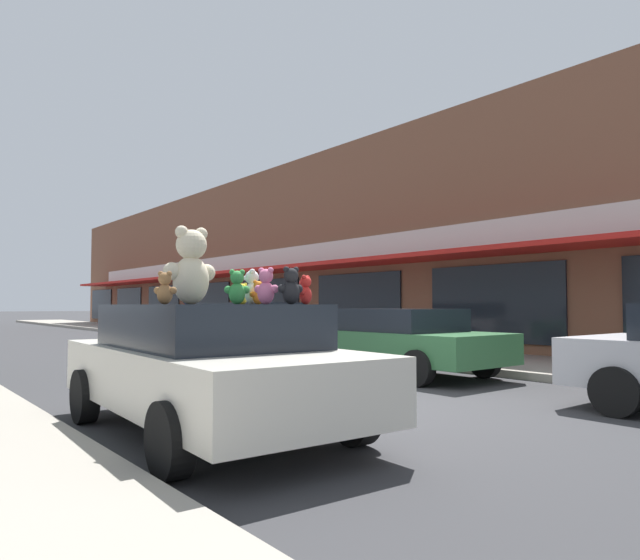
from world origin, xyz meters
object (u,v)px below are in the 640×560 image
Objects in this scene: plush_art_car at (208,364)px; parked_car_far_right at (248,326)px; teddy_bear_pink at (266,287)px; teddy_bear_brown at (165,288)px; teddy_bear_orange at (258,293)px; teddy_bear_green at (237,288)px; teddy_bear_blue at (187,294)px; parked_car_far_center at (399,339)px; teddy_bear_giant at (191,267)px; teddy_bear_red at (306,290)px; teddy_bear_white at (252,287)px; teddy_bear_yellow at (242,294)px; teddy_bear_black at (291,286)px.

plush_art_car is 0.99× the size of parked_car_far_right.
teddy_bear_pink is at bearing -120.24° from parked_car_far_right.
teddy_bear_brown is 1.21× the size of teddy_bear_orange.
teddy_bear_green is at bearing -4.73° from teddy_bear_orange.
parked_car_far_center is at bearing -94.63° from teddy_bear_blue.
teddy_bear_blue is (0.01, 0.56, 0.75)m from plush_art_car.
teddy_bear_brown is (-0.70, -0.47, 0.78)m from plush_art_car.
teddy_bear_giant is 2.89× the size of teddy_bear_red.
plush_art_car is 14.00× the size of teddy_bear_brown.
teddy_bear_green is 5.81m from parked_car_far_center.
teddy_bear_giant reaches higher than teddy_bear_white.
teddy_bear_green reaches higher than parked_car_far_right.
plush_art_car is at bearing -40.70° from teddy_bear_green.
teddy_bear_red is at bearing -145.91° from teddy_bear_brown.
teddy_bear_white is at bearing -94.30° from teddy_bear_orange.
teddy_bear_giant is 0.64m from teddy_bear_yellow.
teddy_bear_green is (0.18, -0.70, -0.24)m from teddy_bear_giant.
teddy_bear_white reaches higher than teddy_bear_pink.
teddy_bear_yellow is at bearing -97.55° from teddy_bear_green.
teddy_bear_orange is (0.35, -0.97, 0.01)m from teddy_bear_blue.
parked_car_far_right is (5.13, 8.23, -0.76)m from teddy_bear_green.
teddy_bear_pink is 0.50m from teddy_bear_white.
plush_art_car is 1.03× the size of parked_car_far_center.
teddy_bear_white is (0.44, -0.56, -0.23)m from teddy_bear_giant.
teddy_bear_blue is 1.03m from teddy_bear_orange.
teddy_bear_brown is at bearing 36.90° from teddy_bear_green.
teddy_bear_giant is at bearing -11.92° from teddy_bear_pink.
teddy_bear_yellow is (0.48, -0.30, -0.30)m from teddy_bear_giant.
teddy_bear_white reaches higher than teddy_bear_blue.
parked_car_far_center is at bearing -87.90° from teddy_bear_pink.
teddy_bear_giant is 9.27m from parked_car_far_right.
teddy_bear_black is 1.20× the size of teddy_bear_brown.
parked_car_far_right is (-0.00, 5.64, 0.09)m from parked_car_far_center.
teddy_bear_black reaches higher than teddy_bear_red.
teddy_bear_orange is at bearing -151.67° from parked_car_far_center.
teddy_bear_yellow is (0.44, 0.04, 0.75)m from plush_art_car.
parked_car_far_right is (4.82, 7.83, -0.70)m from teddy_bear_yellow.
teddy_bear_pink is (0.13, -0.34, 0.00)m from teddy_bear_green.
teddy_bear_yellow is 0.77m from teddy_bear_pink.
teddy_bear_blue is 0.05× the size of parked_car_far_right.
parked_car_far_right reaches higher than plush_art_car.
teddy_bear_red is (0.26, 0.10, -0.03)m from teddy_bear_black.
plush_art_car is 1.15m from teddy_bear_brown.
teddy_bear_green is (0.13, -0.36, 0.81)m from plush_art_car.
teddy_bear_pink is (-0.10, -0.30, 0.05)m from teddy_bear_orange.
plush_art_car is at bearing 93.80° from teddy_bear_giant.
teddy_bear_blue reaches higher than plush_art_car.
teddy_bear_red is 0.68m from teddy_bear_white.
teddy_bear_pink reaches higher than teddy_bear_red.
teddy_bear_yellow is 0.81× the size of teddy_bear_red.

